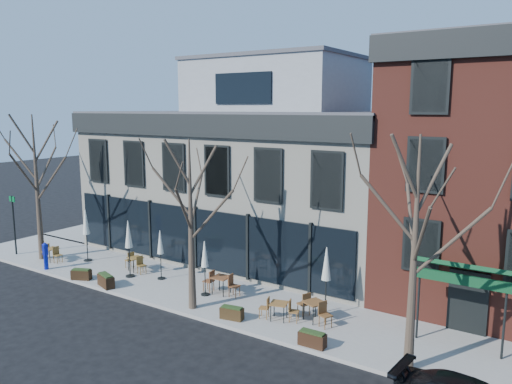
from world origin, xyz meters
The scene contains 24 objects.
ground centered at (0.00, 0.00, 0.00)m, with size 120.00×120.00×0.00m, color black.
sidewalk_front centered at (3.25, -2.15, 0.07)m, with size 33.50×4.70×0.15m, color gray.
sidewalk_side centered at (-11.25, 6.00, 0.07)m, with size 4.50×12.00×0.15m, color gray.
corner_building centered at (0.07, 5.07, 4.72)m, with size 18.39×10.39×11.10m.
red_brick_building centered at (13.00, 4.98, 5.64)m, with size 8.20×11.78×11.18m.
tree_corner centered at (-8.49, -3.20, 4.25)m, with size 3.93×3.98×7.92m.
tree_mid centered at (3.01, -3.90, 3.79)m, with size 3.50×3.55×7.04m.
tree_right centered at (12.01, -3.90, 4.02)m, with size 3.72×3.77×7.48m.
sign_pole centered at (-10.50, -3.50, 2.07)m, with size 0.50×0.10×3.40m.
call_box centered at (-6.63, -4.20, 0.91)m, with size 0.29×0.29×1.44m.
cafe_set_0 centered at (-7.70, -3.16, 0.60)m, with size 1.66×0.69×0.87m.
cafe_set_1 centered at (-2.59, -1.83, 0.60)m, with size 1.70×0.80×0.87m.
cafe_set_3 centered at (3.03, -1.97, 0.65)m, with size 1.88×0.80×0.98m.
cafe_set_4 centered at (6.62, -2.95, 0.59)m, with size 1.67×0.86×0.86m.
cafe_set_5 centered at (7.83, -2.27, 0.64)m, with size 1.84×1.17×0.96m.
umbrella_0 centered at (-6.05, -2.07, 2.15)m, with size 0.45×0.45×2.83m.
umbrella_1 centered at (-2.14, -2.61, 2.15)m, with size 0.45×0.45×2.83m.
umbrella_2 centered at (-0.62, -2.01, 1.86)m, with size 0.39×0.39×2.43m.
umbrella_3 centered at (2.53, -2.48, 1.90)m, with size 0.40×0.40×2.48m.
umbrella_4 centered at (7.97, -1.56, 2.15)m, with size 0.45×0.45×2.84m.
planter_0 centered at (-3.81, -4.20, 0.41)m, with size 1.02×0.73×0.53m.
planter_1 centered at (-2.03, -4.20, 0.45)m, with size 1.15×0.74×0.60m.
planter_2 centered at (5.04, -3.91, 0.41)m, with size 0.97×0.52×0.52m.
planter_3 centered at (8.73, -4.20, 0.42)m, with size 0.98×0.40×0.54m.
Camera 1 is at (16.07, -18.92, 8.38)m, focal length 35.00 mm.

